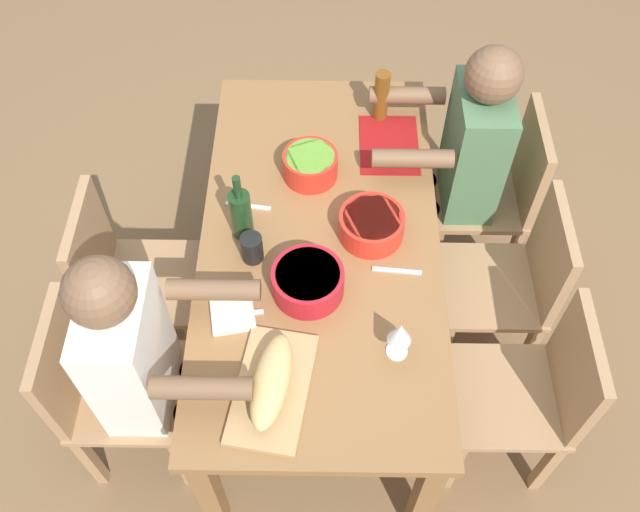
{
  "coord_description": "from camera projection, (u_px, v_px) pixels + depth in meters",
  "views": [
    {
      "loc": [
        1.48,
        0.02,
        2.72
      ],
      "look_at": [
        0.0,
        0.0,
        0.63
      ],
      "focal_mm": 39.06,
      "sensor_mm": 36.0,
      "label": 1
    }
  ],
  "objects": [
    {
      "name": "serving_bowl_salad",
      "position": [
        310.0,
        164.0,
        2.6
      ],
      "size": [
        0.21,
        0.21,
        0.11
      ],
      "color": "red",
      "rests_on": "dining_table"
    },
    {
      "name": "chair_far_right",
      "position": [
        533.0,
        391.0,
        2.41
      ],
      "size": [
        0.4,
        0.4,
        0.85
      ],
      "color": "#A87F56",
      "rests_on": "ground_plane"
    },
    {
      "name": "chair_far_center",
      "position": [
        514.0,
        280.0,
        2.68
      ],
      "size": [
        0.4,
        0.4,
        0.85
      ],
      "color": "#A87F56",
      "rests_on": "ground_plane"
    },
    {
      "name": "chair_near_right",
      "position": [
        104.0,
        385.0,
        2.43
      ],
      "size": [
        0.4,
        0.4,
        0.85
      ],
      "color": "#A87F56",
      "rests_on": "ground_plane"
    },
    {
      "name": "diner_near_right",
      "position": [
        144.0,
        358.0,
        2.25
      ],
      "size": [
        0.41,
        0.53,
        1.2
      ],
      "color": "#2D2D38",
      "rests_on": "ground_plane"
    },
    {
      "name": "bread_loaf",
      "position": [
        271.0,
        381.0,
        2.08
      ],
      "size": [
        0.33,
        0.16,
        0.09
      ],
      "primitive_type": "ellipsoid",
      "rotation": [
        0.0,
        0.0,
        -0.16
      ],
      "color": "tan",
      "rests_on": "cutting_board"
    },
    {
      "name": "fork_near_right",
      "position": [
        238.0,
        314.0,
        2.29
      ],
      "size": [
        0.04,
        0.17,
        0.01
      ],
      "primitive_type": "cube",
      "rotation": [
        0.0,
        0.0,
        0.14
      ],
      "color": "silver",
      "rests_on": "dining_table"
    },
    {
      "name": "ground_plane",
      "position": [
        320.0,
        338.0,
        3.08
      ],
      "size": [
        8.0,
        8.0,
        0.0
      ],
      "primitive_type": "plane",
      "color": "brown"
    },
    {
      "name": "wine_glass",
      "position": [
        400.0,
        334.0,
        2.12
      ],
      "size": [
        0.08,
        0.08,
        0.17
      ],
      "color": "silver",
      "rests_on": "dining_table"
    },
    {
      "name": "chair_near_center",
      "position": [
        127.0,
        276.0,
        2.69
      ],
      "size": [
        0.4,
        0.4,
        0.85
      ],
      "color": "#A87F56",
      "rests_on": "ground_plane"
    },
    {
      "name": "serving_bowl_pasta",
      "position": [
        308.0,
        281.0,
        2.3
      ],
      "size": [
        0.24,
        0.24,
        0.1
      ],
      "color": "#B21923",
      "rests_on": "dining_table"
    },
    {
      "name": "beer_bottle",
      "position": [
        381.0,
        96.0,
        2.74
      ],
      "size": [
        0.06,
        0.06,
        0.22
      ],
      "primitive_type": "cylinder",
      "color": "brown",
      "rests_on": "dining_table"
    },
    {
      "name": "wine_bottle",
      "position": [
        241.0,
        213.0,
        2.4
      ],
      "size": [
        0.08,
        0.08,
        0.29
      ],
      "color": "#193819",
      "rests_on": "dining_table"
    },
    {
      "name": "fork_near_center",
      "position": [
        248.0,
        206.0,
        2.56
      ],
      "size": [
        0.04,
        0.17,
        0.01
      ],
      "primitive_type": "cube",
      "rotation": [
        0.0,
        0.0,
        -0.15
      ],
      "color": "silver",
      "rests_on": "dining_table"
    },
    {
      "name": "cutting_board",
      "position": [
        273.0,
        389.0,
        2.13
      ],
      "size": [
        0.43,
        0.28,
        0.02
      ],
      "primitive_type": "cube",
      "rotation": [
        0.0,
        0.0,
        -0.16
      ],
      "color": "tan",
      "rests_on": "dining_table"
    },
    {
      "name": "serving_bowl_greens",
      "position": [
        371.0,
        224.0,
        2.44
      ],
      "size": [
        0.23,
        0.23,
        0.1
      ],
      "color": "red",
      "rests_on": "dining_table"
    },
    {
      "name": "chair_far_left",
      "position": [
        498.0,
        189.0,
        2.95
      ],
      "size": [
        0.4,
        0.4,
        0.85
      ],
      "color": "#A87F56",
      "rests_on": "ground_plane"
    },
    {
      "name": "dining_table",
      "position": [
        320.0,
        253.0,
        2.55
      ],
      "size": [
        1.67,
        0.85,
        0.74
      ],
      "color": "olive",
      "rests_on": "ground_plane"
    },
    {
      "name": "fork_far_center",
      "position": [
        397.0,
        271.0,
        2.39
      ],
      "size": [
        0.03,
        0.17,
        0.01
      ],
      "primitive_type": "cube",
      "rotation": [
        0.0,
        0.0,
        -0.1
      ],
      "color": "silver",
      "rests_on": "dining_table"
    },
    {
      "name": "cup_near_center",
      "position": [
        252.0,
        248.0,
        2.38
      ],
      "size": [
        0.08,
        0.08,
        0.11
      ],
      "primitive_type": "cylinder",
      "color": "black",
      "rests_on": "dining_table"
    },
    {
      "name": "napkin_stack",
      "position": [
        233.0,
        314.0,
        2.28
      ],
      "size": [
        0.16,
        0.16,
        0.02
      ],
      "primitive_type": "cube",
      "rotation": [
        0.0,
        0.0,
        0.19
      ],
      "color": "white",
      "rests_on": "dining_table"
    },
    {
      "name": "diner_far_left",
      "position": [
        463.0,
        154.0,
        2.77
      ],
      "size": [
        0.41,
        0.53,
        1.2
      ],
      "color": "#2D2D38",
      "rests_on": "ground_plane"
    },
    {
      "name": "placemat_far_left",
      "position": [
        389.0,
        145.0,
        2.74
      ],
      "size": [
        0.32,
        0.23,
        0.01
      ],
      "primitive_type": "cube",
      "color": "maroon",
      "rests_on": "dining_table"
    }
  ]
}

